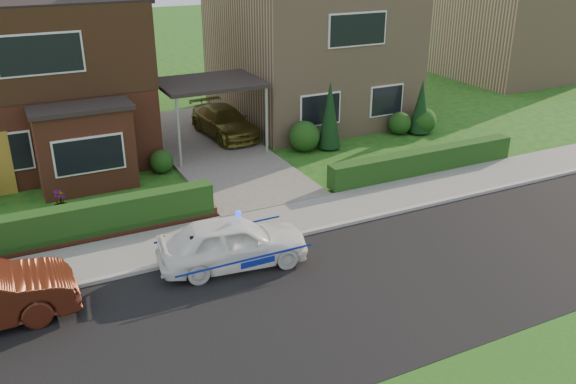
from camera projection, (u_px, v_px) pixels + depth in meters
ground at (368, 286)px, 14.76m from camera, size 120.00×120.00×0.00m
road at (368, 286)px, 14.76m from camera, size 60.00×6.00×0.02m
kerb at (309, 232)px, 17.25m from camera, size 60.00×0.16×0.12m
sidewalk at (292, 218)px, 18.12m from camera, size 60.00×2.00×0.10m
driveway at (213, 149)px, 23.79m from camera, size 3.80×12.00×0.12m
house_left at (32, 53)px, 22.33m from camera, size 7.50×9.53×7.25m
house_right at (308, 34)px, 27.20m from camera, size 7.50×8.06×7.25m
carport_link at (210, 84)px, 22.73m from camera, size 3.80×3.00×2.77m
dwarf_wall at (84, 238)px, 16.68m from camera, size 7.70×0.25×0.36m
hedge_left at (84, 241)px, 16.88m from camera, size 7.50×0.55×0.90m
hedge_right at (422, 174)px, 21.54m from camera, size 7.50×0.55×0.80m
shrub_left_mid at (117, 165)px, 20.52m from camera, size 1.32×1.32×1.32m
shrub_left_near at (162, 161)px, 21.52m from camera, size 0.84×0.84×0.84m
shrub_right_near at (304, 136)px, 23.57m from camera, size 1.20×1.20×1.20m
shrub_right_mid at (400, 123)px, 25.58m from camera, size 0.96×0.96×0.96m
shrub_right_far at (424, 121)px, 25.72m from camera, size 1.08×1.08×1.08m
conifer_a at (330, 117)px, 23.54m from camera, size 0.90×0.90×2.60m
conifer_b at (421, 108)px, 25.41m from camera, size 0.90×0.90×2.20m
neighbour_right at (509, 31)px, 35.08m from camera, size 6.50×7.00×5.20m
police_car at (233, 242)px, 15.44m from camera, size 3.50×3.98×1.46m
driveway_car at (224, 122)px, 25.01m from camera, size 1.94×4.16×1.18m
potted_plant_a at (100, 218)px, 17.43m from camera, size 0.40×0.29×0.74m
potted_plant_c at (61, 203)px, 18.23m from camera, size 0.63×0.63×0.82m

